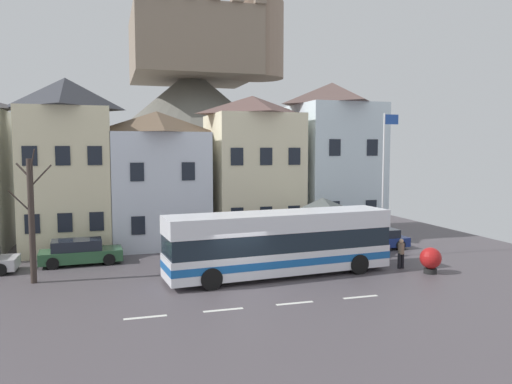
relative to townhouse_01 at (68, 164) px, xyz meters
The scene contains 18 objects.
ground_plane 15.71m from the townhouse_01, 56.59° to the right, with size 40.00×60.00×0.07m.
townhouse_01 is the anchor object (origin of this frame).
townhouse_02 5.67m from the townhouse_01, ahead, with size 6.06×7.04×8.77m.
townhouse_03 12.08m from the townhouse_01, ahead, with size 5.73×6.25×9.92m.
townhouse_04 18.22m from the townhouse_01, ahead, with size 5.54×6.99×11.09m.
hilltop_castle 20.63m from the townhouse_01, 57.80° to the left, with size 34.11×34.11×20.48m.
transit_bus 15.28m from the townhouse_01, 44.87° to the right, with size 11.60×3.44×3.18m.
bus_shelter 16.15m from the townhouse_01, 23.76° to the right, with size 3.60×3.60×3.42m.
parked_car_00 19.88m from the townhouse_01, 17.83° to the right, with size 4.35×1.99×1.26m.
parked_car_01 6.88m from the townhouse_01, 80.45° to the right, with size 4.40×2.02×1.36m.
pedestrian_00 19.70m from the townhouse_01, 29.43° to the right, with size 0.37×0.35×1.66m.
pedestrian_01 20.79m from the townhouse_01, 32.26° to the right, with size 0.39×0.32×1.58m.
pedestrian_02 19.80m from the townhouse_01, 25.00° to the right, with size 0.33×0.33×1.58m.
pedestrian_03 17.14m from the townhouse_01, 31.48° to the right, with size 0.28×0.30×1.66m.
public_bench 16.66m from the townhouse_01, 15.66° to the right, with size 1.64×0.48×0.87m.
flagpole 19.48m from the townhouse_01, 24.36° to the right, with size 0.95×0.10×8.34m.
harbour_buoy 22.22m from the townhouse_01, 34.16° to the right, with size 1.08×1.08×1.33m.
bare_tree_00 8.78m from the townhouse_01, 97.19° to the right, with size 1.96×1.22×6.31m.
Camera 1 is at (-5.73, -21.20, 6.33)m, focal length 35.04 mm.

